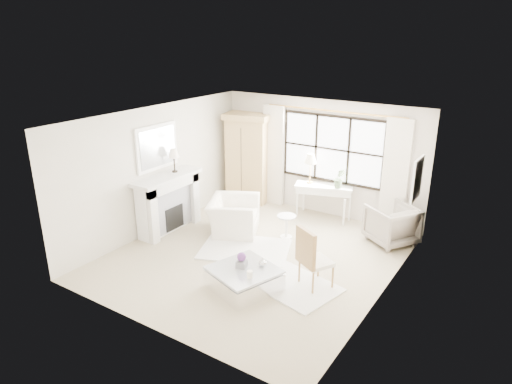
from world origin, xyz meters
TOP-DOWN VIEW (x-y plane):
  - floor at (0.00, 0.00)m, footprint 5.50×5.50m
  - ceiling at (0.00, 0.00)m, footprint 5.50×5.50m
  - wall_back at (0.00, 2.75)m, footprint 5.00×0.00m
  - wall_front at (0.00, -2.75)m, footprint 5.00×0.00m
  - wall_left at (-2.50, 0.00)m, footprint 0.00×5.50m
  - wall_right at (2.50, 0.00)m, footprint 0.00×5.50m
  - window_pane at (0.30, 2.73)m, footprint 2.40×0.02m
  - window_frame at (0.30, 2.72)m, footprint 2.50×0.04m
  - curtain_rod at (0.30, 2.67)m, footprint 3.30×0.04m
  - curtain_left at (-1.20, 2.65)m, footprint 0.55×0.10m
  - curtain_right at (1.80, 2.65)m, footprint 0.55×0.10m
  - fireplace at (-2.27, 0.00)m, footprint 0.58×1.66m
  - mirror_frame at (-2.47, 0.00)m, footprint 0.05×1.15m
  - mirror_glass at (-2.44, 0.00)m, footprint 0.02×1.00m
  - art_frame at (2.47, 1.70)m, footprint 0.04×0.62m
  - art_canvas at (2.45, 1.70)m, footprint 0.01×0.52m
  - mantel_lamp at (-2.26, 0.27)m, footprint 0.22×0.22m
  - armoire at (-1.83, 2.47)m, footprint 1.23×0.90m
  - console_table at (0.26, 2.47)m, footprint 1.38×0.84m
  - console_lamp at (-0.10, 2.45)m, footprint 0.28×0.28m
  - orchid_plant at (0.63, 2.47)m, footprint 0.31×0.29m
  - side_table at (0.09, 1.04)m, footprint 0.40×0.40m
  - rug_left at (-0.32, 0.11)m, footprint 2.06×1.77m
  - rug_right at (1.16, -0.57)m, footprint 1.64×1.38m
  - club_armchair at (-1.02, 0.69)m, footprint 1.40×1.47m
  - wingback_chair at (2.01, 2.02)m, footprint 1.21×1.20m
  - french_chair at (1.45, -0.38)m, footprint 0.66×0.66m
  - coffee_table at (0.48, -1.10)m, footprint 1.27×1.27m
  - planter_box at (0.42, -1.08)m, footprint 0.20×0.20m
  - planter_flowers at (0.42, -1.08)m, footprint 0.15×0.15m
  - pillar_candle at (0.72, -1.28)m, footprint 0.10×0.10m
  - coffee_vase at (0.69, -0.85)m, footprint 0.17×0.17m

SIDE VIEW (x-z plane):
  - floor at x=0.00m, z-range 0.00..0.00m
  - rug_right at x=1.16m, z-range 0.00..0.03m
  - rug_left at x=-0.32m, z-range 0.00..0.03m
  - coffee_table at x=0.48m, z-range -0.01..0.37m
  - french_chair at x=1.45m, z-range -0.23..0.85m
  - side_table at x=0.09m, z-range 0.08..0.58m
  - club_armchair at x=-1.02m, z-range 0.00..0.74m
  - console_table at x=0.26m, z-range 0.00..0.80m
  - wingback_chair at x=2.01m, z-range 0.00..0.80m
  - pillar_candle at x=0.72m, z-range 0.38..0.50m
  - planter_box at x=0.42m, z-range 0.38..0.50m
  - coffee_vase at x=0.69m, z-range 0.38..0.52m
  - planter_flowers at x=0.42m, z-range 0.50..0.65m
  - fireplace at x=-2.27m, z-range 0.02..1.28m
  - orchid_plant at x=0.63m, z-range 0.80..1.26m
  - armoire at x=-1.83m, z-range 0.02..2.26m
  - curtain_left at x=-1.20m, z-range 0.00..2.47m
  - curtain_right at x=1.80m, z-range 0.00..2.47m
  - wall_left at x=-2.50m, z-range -1.40..4.10m
  - wall_right at x=2.50m, z-range -1.40..4.10m
  - wall_back at x=0.00m, z-range -1.15..3.85m
  - wall_front at x=0.00m, z-range -1.15..3.85m
  - console_lamp at x=-0.10m, z-range 1.01..1.70m
  - art_frame at x=2.47m, z-range 1.14..1.96m
  - art_canvas at x=2.45m, z-range 1.19..1.91m
  - window_pane at x=0.30m, z-range 0.85..2.35m
  - window_frame at x=0.30m, z-range 0.85..2.35m
  - mantel_lamp at x=-2.26m, z-range 1.40..1.91m
  - mirror_frame at x=-2.47m, z-range 1.37..2.31m
  - mirror_glass at x=-2.44m, z-range 1.44..2.24m
  - curtain_rod at x=0.30m, z-range 2.45..2.49m
  - ceiling at x=0.00m, z-range 2.70..2.70m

